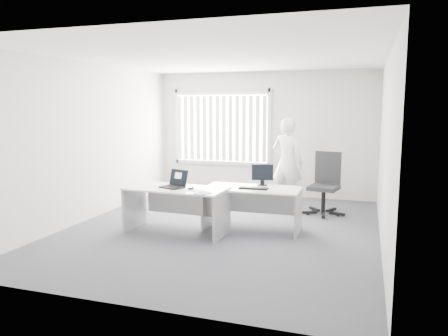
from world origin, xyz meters
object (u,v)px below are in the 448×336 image
(office_chair, at_px, (324,195))
(person, at_px, (287,162))
(desk_far, at_px, (252,200))
(laptop, at_px, (172,179))
(monitor, at_px, (262,175))
(desk_near, at_px, (176,200))

(office_chair, xyz_separation_m, person, (-0.79, 0.43, 0.54))
(desk_far, bearing_deg, laptop, -156.17)
(desk_far, distance_m, monitor, 0.47)
(laptop, height_order, monitor, monitor)
(desk_far, bearing_deg, desk_near, -156.61)
(laptop, bearing_deg, desk_near, 52.39)
(office_chair, bearing_deg, desk_near, -125.63)
(desk_near, xyz_separation_m, office_chair, (2.16, 2.01, -0.17))
(desk_far, xyz_separation_m, monitor, (0.11, 0.24, 0.38))
(desk_near, bearing_deg, monitor, 33.99)
(desk_near, bearing_deg, laptop, -144.37)
(office_chair, height_order, person, person)
(desk_near, bearing_deg, desk_far, 27.03)
(desk_near, distance_m, desk_far, 1.24)
(monitor, bearing_deg, laptop, -158.28)
(person, xyz_separation_m, laptop, (-1.42, -2.47, -0.03))
(office_chair, distance_m, monitor, 1.64)
(person, distance_m, laptop, 2.85)
(desk_near, distance_m, office_chair, 2.95)
(desk_far, distance_m, laptop, 1.36)
(person, relative_size, monitor, 5.00)
(desk_far, height_order, office_chair, office_chair)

